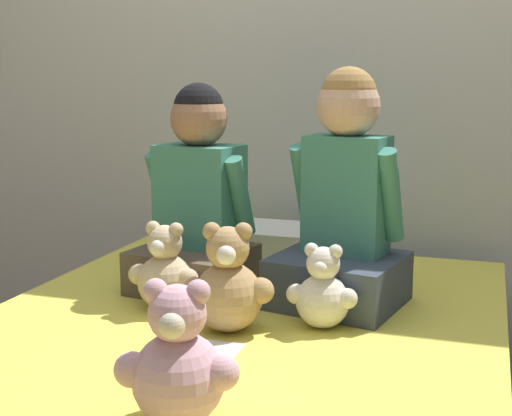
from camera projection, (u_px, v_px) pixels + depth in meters
wall_behind_bed at (324, 57)px, 2.75m from camera, size 8.00×0.06×2.50m
child_on_left at (197, 202)px, 2.19m from camera, size 0.37×0.36×0.63m
child_on_right at (343, 207)px, 2.04m from camera, size 0.40×0.38×0.68m
teddy_bear_held_by_left_child at (165, 273)px, 2.01m from camera, size 0.21×0.16×0.25m
teddy_bear_held_by_right_child at (323, 293)px, 1.86m from camera, size 0.19×0.14×0.23m
teddy_bear_between_children at (228, 286)px, 1.84m from camera, size 0.23×0.18×0.29m
teddy_bear_at_foot_of_bed at (178, 364)px, 1.34m from camera, size 0.23×0.18×0.28m
pillow_at_headboard at (302, 244)px, 2.58m from camera, size 0.52×0.28×0.11m
sign_card at (195, 351)px, 1.72m from camera, size 0.21×0.15×0.00m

